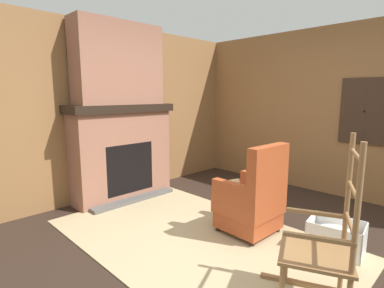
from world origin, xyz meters
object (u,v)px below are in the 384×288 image
object	(u,v)px
laundry_basket	(336,236)
storage_case	(137,100)
firewood_stack	(235,187)
armchair	(252,201)
decorative_plate_on_mantel	(117,94)
rocking_chair	(322,254)
oil_lamp_vase	(87,98)

from	to	relation	value
laundry_basket	storage_case	world-z (taller)	storage_case
firewood_stack	storage_case	size ratio (longest dim) A/B	1.65
armchair	decorative_plate_on_mantel	bearing A→B (deg)	12.08
armchair	decorative_plate_on_mantel	distance (m)	2.45
decorative_plate_on_mantel	rocking_chair	bearing A→B (deg)	-5.27
firewood_stack	decorative_plate_on_mantel	distance (m)	2.31
laundry_basket	rocking_chair	bearing A→B (deg)	-76.90
rocking_chair	laundry_basket	xyz separation A→B (m)	(-0.22, 0.93, -0.28)
rocking_chair	oil_lamp_vase	bearing A→B (deg)	-20.94
armchair	storage_case	distance (m)	2.36
laundry_basket	decorative_plate_on_mantel	distance (m)	3.30
laundry_basket	decorative_plate_on_mantel	xyz separation A→B (m)	(-2.93, -0.64, 1.39)
oil_lamp_vase	storage_case	bearing A→B (deg)	89.99
rocking_chair	firewood_stack	bearing A→B (deg)	-63.90
firewood_stack	decorative_plate_on_mantel	world-z (taller)	decorative_plate_on_mantel
laundry_basket	decorative_plate_on_mantel	world-z (taller)	decorative_plate_on_mantel
firewood_stack	storage_case	world-z (taller)	storage_case
armchair	storage_case	bearing A→B (deg)	3.28
decorative_plate_on_mantel	laundry_basket	bearing A→B (deg)	12.38
rocking_chair	laundry_basket	world-z (taller)	rocking_chair
laundry_basket	storage_case	bearing A→B (deg)	-173.86
decorative_plate_on_mantel	storage_case	bearing A→B (deg)	86.51
laundry_basket	oil_lamp_vase	bearing A→B (deg)	-159.13
armchair	laundry_basket	world-z (taller)	armchair
firewood_stack	oil_lamp_vase	bearing A→B (deg)	-119.96
armchair	oil_lamp_vase	bearing A→B (deg)	23.89
laundry_basket	armchair	bearing A→B (deg)	-161.34
armchair	laundry_basket	xyz separation A→B (m)	(0.81, 0.27, -0.22)
oil_lamp_vase	rocking_chair	bearing A→B (deg)	3.23
rocking_chair	decorative_plate_on_mantel	distance (m)	3.35
oil_lamp_vase	decorative_plate_on_mantel	size ratio (longest dim) A/B	0.95
laundry_basket	oil_lamp_vase	distance (m)	3.39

